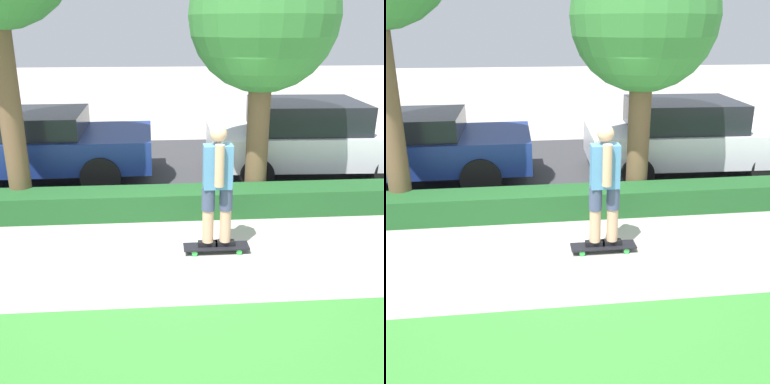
% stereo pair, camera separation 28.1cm
% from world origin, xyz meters
% --- Properties ---
extents(ground_plane, '(60.00, 60.00, 0.00)m').
position_xyz_m(ground_plane, '(0.00, 0.00, 0.00)').
color(ground_plane, '#ADA89E').
extents(street_asphalt, '(12.64, 5.00, 0.01)m').
position_xyz_m(street_asphalt, '(0.00, 4.20, 0.00)').
color(street_asphalt, '#38383A').
rests_on(street_asphalt, ground_plane).
extents(hedge_row, '(12.64, 0.60, 0.43)m').
position_xyz_m(hedge_row, '(0.00, 1.60, 0.21)').
color(hedge_row, '#1E5123').
rests_on(hedge_row, ground_plane).
extents(skateboard, '(0.89, 0.24, 0.10)m').
position_xyz_m(skateboard, '(0.51, 0.24, 0.08)').
color(skateboard, black).
rests_on(skateboard, ground_plane).
extents(skater_person, '(0.49, 0.43, 1.66)m').
position_xyz_m(skater_person, '(0.51, 0.24, 0.98)').
color(skater_person, black).
rests_on(skater_person, skateboard).
extents(tree_mid, '(2.34, 2.34, 4.23)m').
position_xyz_m(tree_mid, '(1.42, 2.10, 3.01)').
color(tree_mid, brown).
rests_on(tree_mid, ground_plane).
extents(parked_car_front, '(4.78, 2.08, 1.38)m').
position_xyz_m(parked_car_front, '(-2.79, 3.49, 0.76)').
color(parked_car_front, navy).
rests_on(parked_car_front, ground_plane).
extents(parked_car_middle, '(4.15, 2.14, 1.52)m').
position_xyz_m(parked_car_middle, '(2.79, 3.54, 0.78)').
color(parked_car_middle, silver).
rests_on(parked_car_middle, ground_plane).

